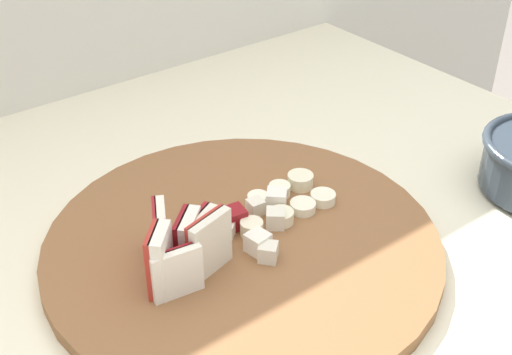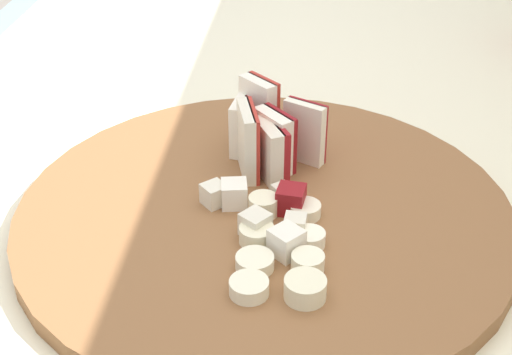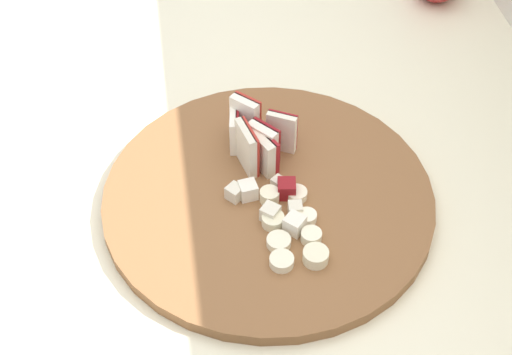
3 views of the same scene
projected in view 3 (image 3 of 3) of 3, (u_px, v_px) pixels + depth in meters
tiled_countertop at (264, 327)px, 1.29m from camera, size 1.21×0.84×0.88m
cutting_board at (268, 198)px, 0.91m from camera, size 0.40×0.40×0.02m
apple_wedge_fan at (256, 138)px, 0.93m from camera, size 0.10×0.09×0.07m
apple_dice_pile at (273, 201)px, 0.88m from camera, size 0.09×0.09×0.02m
banana_slice_rows at (292, 230)px, 0.86m from camera, size 0.12×0.07×0.02m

